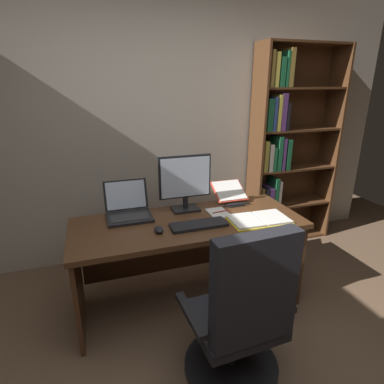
{
  "coord_description": "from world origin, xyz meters",
  "views": [
    {
      "loc": [
        -0.7,
        -1.14,
        1.75
      ],
      "look_at": [
        -0.02,
        0.91,
        1.0
      ],
      "focal_mm": 29.51,
      "sensor_mm": 36.0,
      "label": 1
    }
  ],
  "objects": [
    {
      "name": "reading_stand_with_book",
      "position": [
        0.45,
        1.26,
        0.82
      ],
      "size": [
        0.28,
        0.3,
        0.15
      ],
      "color": "black",
      "rests_on": "desk"
    },
    {
      "name": "laptop",
      "position": [
        -0.46,
        1.2,
        0.8
      ],
      "size": [
        0.34,
        0.34,
        0.26
      ],
      "color": "black",
      "rests_on": "desk"
    },
    {
      "name": "notepad",
      "position": [
        0.24,
        1.03,
        0.75
      ],
      "size": [
        0.16,
        0.21,
        0.01
      ],
      "primitive_type": "cube",
      "rotation": [
        0.0,
        0.0,
        0.02
      ],
      "color": "silver",
      "rests_on": "desk"
    },
    {
      "name": "desk",
      "position": [
        -0.03,
        1.04,
        0.54
      ],
      "size": [
        1.76,
        0.69,
        0.75
      ],
      "color": "#4C2D19",
      "rests_on": "ground"
    },
    {
      "name": "computer_mouse",
      "position": [
        -0.29,
        0.85,
        0.77
      ],
      "size": [
        0.06,
        0.1,
        0.04
      ],
      "primitive_type": "ellipsoid",
      "color": "black",
      "rests_on": "desk"
    },
    {
      "name": "wall_back",
      "position": [
        0.0,
        1.98,
        1.34
      ],
      "size": [
        5.1,
        0.12,
        2.67
      ],
      "primitive_type": "cube",
      "color": "#A89E8E",
      "rests_on": "ground"
    },
    {
      "name": "pen",
      "position": [
        0.26,
        1.03,
        0.76
      ],
      "size": [
        0.14,
        0.03,
        0.01
      ],
      "primitive_type": "cylinder",
      "rotation": [
        0.0,
        1.57,
        0.13
      ],
      "color": "maroon",
      "rests_on": "notepad"
    },
    {
      "name": "open_binder",
      "position": [
        0.48,
        0.8,
        0.76
      ],
      "size": [
        0.47,
        0.29,
        0.02
      ],
      "rotation": [
        0.0,
        0.0,
        -0.03
      ],
      "color": "yellow",
      "rests_on": "desk"
    },
    {
      "name": "monitor",
      "position": [
        0.01,
        1.18,
        0.98
      ],
      "size": [
        0.43,
        0.16,
        0.46
      ],
      "color": "black",
      "rests_on": "desk"
    },
    {
      "name": "keyboard",
      "position": [
        0.01,
        0.85,
        0.76
      ],
      "size": [
        0.42,
        0.15,
        0.02
      ],
      "primitive_type": "cube",
      "color": "black",
      "rests_on": "desk"
    },
    {
      "name": "office_chair",
      "position": [
        0.03,
        0.17,
        0.45
      ],
      "size": [
        0.63,
        0.6,
        1.06
      ],
      "rotation": [
        0.0,
        0.0,
        0.05
      ],
      "color": "black",
      "rests_on": "ground"
    },
    {
      "name": "bookshelf",
      "position": [
        1.29,
        1.75,
        1.04
      ],
      "size": [
        0.97,
        0.31,
        2.13
      ],
      "color": "#4C2D19",
      "rests_on": "ground"
    }
  ]
}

